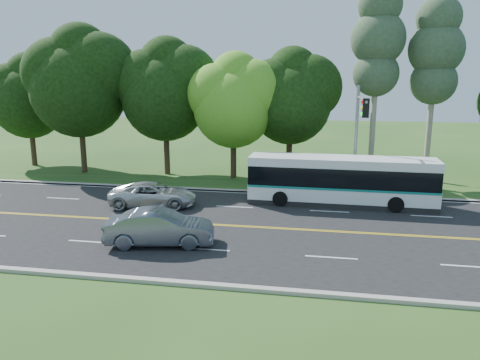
% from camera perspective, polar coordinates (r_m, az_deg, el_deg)
% --- Properties ---
extents(ground, '(120.00, 120.00, 0.00)m').
position_cam_1_polar(ground, '(24.19, -1.04, -5.62)').
color(ground, '#234E1A').
rests_on(ground, ground).
extents(road, '(60.00, 14.00, 0.02)m').
position_cam_1_polar(road, '(24.19, -1.04, -5.60)').
color(road, black).
rests_on(road, ground).
extents(curb_north, '(60.00, 0.30, 0.15)m').
position_cam_1_polar(curb_north, '(30.95, 1.50, -1.40)').
color(curb_north, '#ABA49A').
rests_on(curb_north, ground).
extents(curb_south, '(60.00, 0.30, 0.15)m').
position_cam_1_polar(curb_south, '(17.69, -5.60, -12.52)').
color(curb_south, '#ABA49A').
rests_on(curb_south, ground).
extents(grass_verge, '(60.00, 4.00, 0.10)m').
position_cam_1_polar(grass_verge, '(32.73, 1.99, -0.67)').
color(grass_verge, '#234E1A').
rests_on(grass_verge, ground).
extents(lane_markings, '(57.60, 13.82, 0.00)m').
position_cam_1_polar(lane_markings, '(24.20, -1.26, -5.56)').
color(lane_markings, gold).
rests_on(lane_markings, road).
extents(tree_row, '(44.70, 9.10, 13.84)m').
position_cam_1_polar(tree_row, '(35.99, -5.51, 11.22)').
color(tree_row, '#302415').
rests_on(tree_row, ground).
extents(bougainvillea_hedge, '(9.50, 2.25, 1.50)m').
position_cam_1_polar(bougainvillea_hedge, '(31.57, 14.79, -0.34)').
color(bougainvillea_hedge, '#AA0E27').
rests_on(bougainvillea_hedge, ground).
extents(traffic_signal, '(0.42, 6.10, 7.00)m').
position_cam_1_polar(traffic_signal, '(28.17, 14.27, 6.33)').
color(traffic_signal, gray).
rests_on(traffic_signal, ground).
extents(transit_bus, '(10.94, 2.60, 2.85)m').
position_cam_1_polar(transit_bus, '(28.39, 12.18, -0.16)').
color(transit_bus, white).
rests_on(transit_bus, road).
extents(sedan, '(5.12, 2.60, 1.61)m').
position_cam_1_polar(sedan, '(21.60, -9.76, -5.77)').
color(sedan, '#575D69').
rests_on(sedan, road).
extents(suv, '(5.35, 3.12, 1.40)m').
position_cam_1_polar(suv, '(27.99, -10.56, -1.77)').
color(suv, silver).
rests_on(suv, road).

